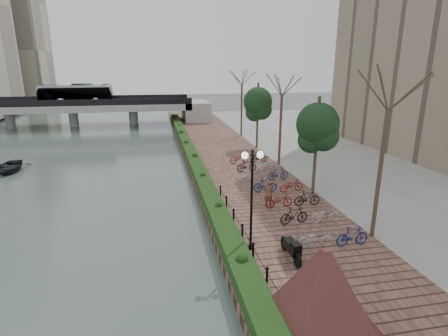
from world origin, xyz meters
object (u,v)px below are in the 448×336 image
object	(u,v)px
pedestrian	(268,193)
boat	(9,167)
granite_monument	(323,291)
motorcycle	(291,247)
lamppost	(252,179)

from	to	relation	value
pedestrian	boat	xyz separation A→B (m)	(-19.37, 13.11, -0.90)
granite_monument	pedestrian	xyz separation A→B (m)	(1.69, 10.60, -0.65)
motorcycle	boat	bearing A→B (deg)	132.70
motorcycle	granite_monument	bearing A→B (deg)	-100.67
pedestrian	boat	bearing A→B (deg)	-38.14
lamppost	granite_monument	bearing A→B (deg)	-82.13
motorcycle	pedestrian	bearing A→B (deg)	80.32
granite_monument	motorcycle	bearing A→B (deg)	80.37
motorcycle	lamppost	bearing A→B (deg)	140.79
lamppost	boat	distance (m)	24.99
motorcycle	boat	xyz separation A→B (m)	(-18.43, 19.27, -0.64)
lamppost	pedestrian	distance (m)	6.13
lamppost	boat	world-z (taller)	lamppost
granite_monument	boat	xyz separation A→B (m)	(-17.68, 23.71, -1.55)
granite_monument	boat	distance (m)	29.62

